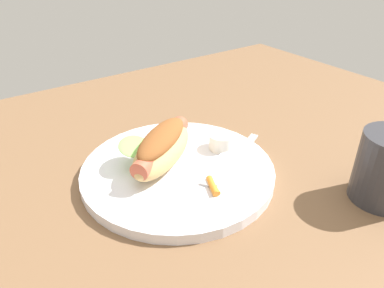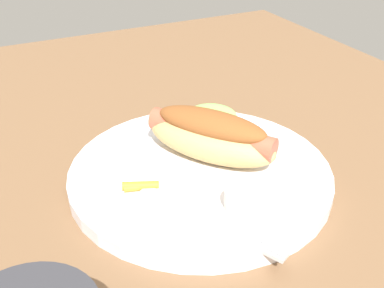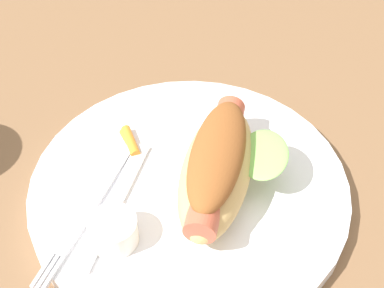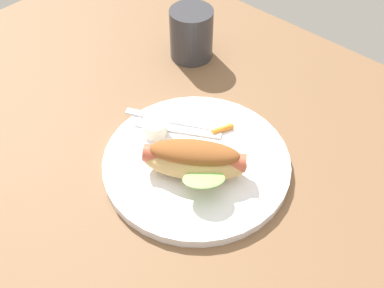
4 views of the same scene
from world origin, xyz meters
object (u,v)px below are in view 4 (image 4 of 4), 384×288
hot_dog (195,159)px  fork (174,120)px  carrot_garnish (223,129)px  knife (178,129)px  sauce_ramekin (154,128)px  plate (196,162)px  drinking_cup (191,34)px

hot_dog → fork: size_ratio=1.07×
hot_dog → carrot_garnish: 10.14cm
fork → carrot_garnish: carrot_garnish is taller
knife → carrot_garnish: (5.46, 4.84, 0.25)cm
sauce_ramekin → knife: sauce_ramekin is taller
fork → plate: bearing=130.1°
plate → fork: bearing=156.2°
hot_dog → fork: 11.67cm
sauce_ramekin → fork: 4.20cm
sauce_ramekin → drinking_cup: drinking_cup is taller
hot_dog → fork: bearing=-64.9°
carrot_garnish → drinking_cup: drinking_cup is taller
hot_dog → fork: hot_dog is taller
plate → drinking_cup: bearing=133.8°
plate → sauce_ramekin: (-8.70, -0.38, 2.04)cm
hot_dog → knife: bearing=-65.3°
fork → knife: bearing=125.0°
drinking_cup → fork: bearing=-55.9°
knife → plate: bearing=127.3°
knife → carrot_garnish: size_ratio=3.74×
hot_dog → fork: (-9.78, 5.75, -2.73)cm
plate → carrot_garnish: size_ratio=7.60×
hot_dog → knife: hot_dog is taller
plate → drinking_cup: (-19.86, 20.74, 4.16)cm
sauce_ramekin → drinking_cup: bearing=117.8°
hot_dog → sauce_ramekin: 10.46cm
carrot_garnish → hot_dog: bearing=-75.9°
plate → carrot_garnish: bearing=97.0°
hot_dog → drinking_cup: size_ratio=1.63×
plate → fork: 9.12cm
hot_dog → carrot_garnish: size_ratio=4.24×
carrot_garnish → drinking_cup: (-18.95, 13.30, 2.94)cm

